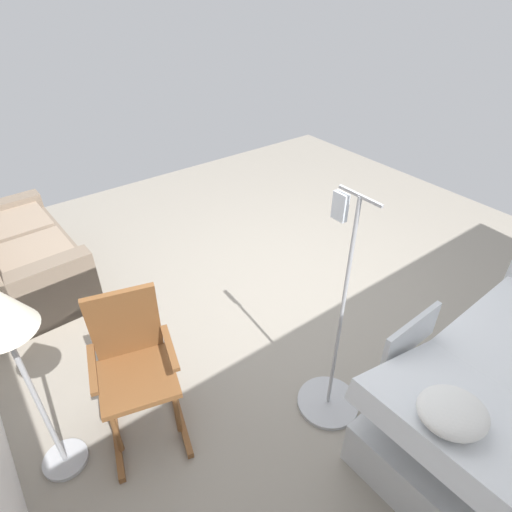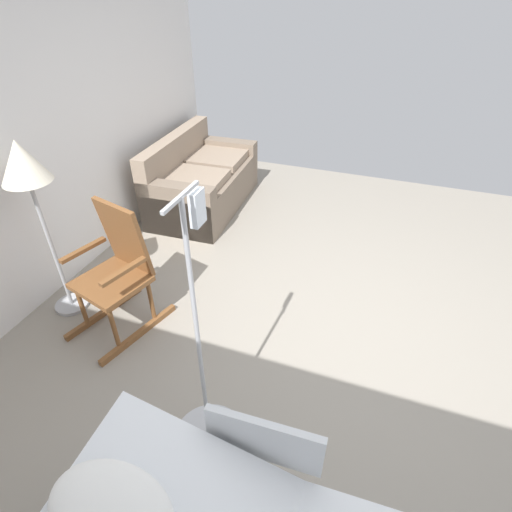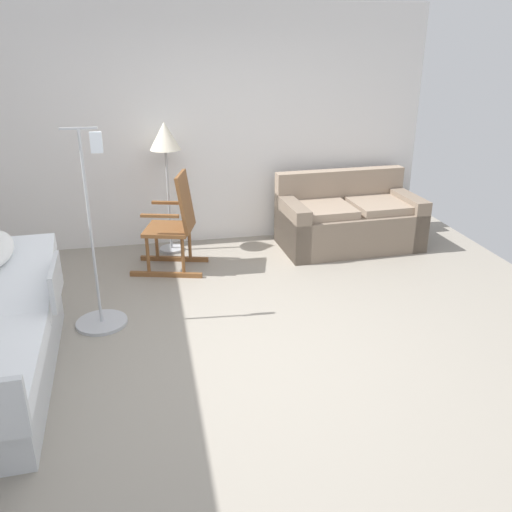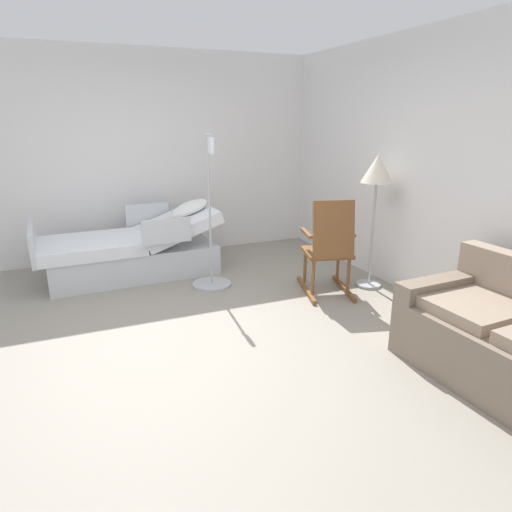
{
  "view_description": "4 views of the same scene",
  "coord_description": "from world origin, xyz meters",
  "px_view_note": "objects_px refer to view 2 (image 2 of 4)",
  "views": [
    {
      "loc": [
        -2.3,
        2.12,
        2.65
      ],
      "look_at": [
        -0.05,
        0.43,
        0.67
      ],
      "focal_mm": 29.67,
      "sensor_mm": 36.0,
      "label": 1
    },
    {
      "loc": [
        -2.3,
        -0.18,
        2.39
      ],
      "look_at": [
        -0.16,
        0.59,
        0.77
      ],
      "focal_mm": 28.13,
      "sensor_mm": 36.0,
      "label": 2
    },
    {
      "loc": [
        -0.62,
        -3.75,
        2.31
      ],
      "look_at": [
        0.23,
        0.34,
        0.62
      ],
      "focal_mm": 37.8,
      "sensor_mm": 36.0,
      "label": 3
    },
    {
      "loc": [
        3.56,
        -0.84,
        1.85
      ],
      "look_at": [
        0.04,
        0.64,
        0.67
      ],
      "focal_mm": 31.55,
      "sensor_mm": 36.0,
      "label": 4
    }
  ],
  "objects_px": {
    "iv_pole": "(208,413)",
    "floor_lamp": "(26,175)",
    "couch": "(202,182)",
    "rocking_chair": "(118,272)"
  },
  "relations": [
    {
      "from": "floor_lamp",
      "to": "rocking_chair",
      "type": "bearing_deg",
      "value": -87.26
    },
    {
      "from": "couch",
      "to": "rocking_chair",
      "type": "relative_size",
      "value": 1.56
    },
    {
      "from": "couch",
      "to": "iv_pole",
      "type": "xyz_separation_m",
      "value": [
        -2.77,
        -1.39,
        -0.06
      ]
    },
    {
      "from": "floor_lamp",
      "to": "couch",
      "type": "bearing_deg",
      "value": -7.19
    },
    {
      "from": "rocking_chair",
      "to": "floor_lamp",
      "type": "distance_m",
      "value": 0.92
    },
    {
      "from": "rocking_chair",
      "to": "iv_pole",
      "type": "bearing_deg",
      "value": -123.54
    },
    {
      "from": "iv_pole",
      "to": "floor_lamp",
      "type": "bearing_deg",
      "value": 67.25
    },
    {
      "from": "couch",
      "to": "iv_pole",
      "type": "relative_size",
      "value": 0.97
    },
    {
      "from": "rocking_chair",
      "to": "floor_lamp",
      "type": "relative_size",
      "value": 0.71
    },
    {
      "from": "iv_pole",
      "to": "couch",
      "type": "bearing_deg",
      "value": 26.71
    }
  ]
}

